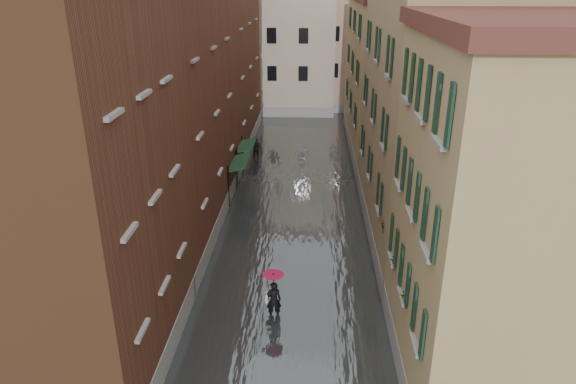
# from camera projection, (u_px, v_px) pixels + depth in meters

# --- Properties ---
(ground) EXTENTS (120.00, 120.00, 0.00)m
(ground) POSITION_uv_depth(u_px,v_px,m) (286.00, 333.00, 20.09)
(ground) COLOR #545456
(ground) RESTS_ON ground
(floodwater) EXTENTS (10.00, 60.00, 0.20)m
(floodwater) POSITION_uv_depth(u_px,v_px,m) (296.00, 200.00, 32.05)
(floodwater) COLOR #43494A
(floodwater) RESTS_ON ground
(building_left_near) EXTENTS (6.00, 8.00, 13.00)m
(building_left_near) POSITION_uv_depth(u_px,v_px,m) (59.00, 198.00, 16.06)
(building_left_near) COLOR brown
(building_left_near) RESTS_ON ground
(building_left_mid) EXTENTS (6.00, 14.00, 12.50)m
(building_left_mid) POSITION_uv_depth(u_px,v_px,m) (158.00, 118.00, 26.31)
(building_left_mid) COLOR #59301C
(building_left_mid) RESTS_ON ground
(building_left_far) EXTENTS (6.00, 16.00, 14.00)m
(building_left_far) POSITION_uv_depth(u_px,v_px,m) (211.00, 61.00, 39.87)
(building_left_far) COLOR brown
(building_left_far) RESTS_ON ground
(building_right_near) EXTENTS (6.00, 8.00, 11.50)m
(building_right_near) POSITION_uv_depth(u_px,v_px,m) (509.00, 228.00, 15.75)
(building_right_near) COLOR tan
(building_right_near) RESTS_ON ground
(building_right_mid) EXTENTS (6.00, 14.00, 13.00)m
(building_right_mid) POSITION_uv_depth(u_px,v_px,m) (434.00, 117.00, 25.61)
(building_right_mid) COLOR #A08161
(building_right_mid) RESTS_ON ground
(building_right_far) EXTENTS (6.00, 16.00, 11.50)m
(building_right_far) POSITION_uv_depth(u_px,v_px,m) (391.00, 79.00, 39.74)
(building_right_far) COLOR tan
(building_right_far) RESTS_ON ground
(building_end_cream) EXTENTS (12.00, 9.00, 13.00)m
(building_end_cream) POSITION_uv_depth(u_px,v_px,m) (275.00, 46.00, 52.81)
(building_end_cream) COLOR beige
(building_end_cream) RESTS_ON ground
(building_end_pink) EXTENTS (10.00, 9.00, 12.00)m
(building_end_pink) POSITION_uv_depth(u_px,v_px,m) (361.00, 49.00, 54.46)
(building_end_pink) COLOR tan
(building_end_pink) RESTS_ON ground
(awning_near) EXTENTS (1.09, 3.08, 2.80)m
(awning_near) POSITION_uv_depth(u_px,v_px,m) (239.00, 163.00, 31.29)
(awning_near) COLOR #16331B
(awning_near) RESTS_ON ground
(awning_far) EXTENTS (1.09, 2.73, 2.80)m
(awning_far) POSITION_uv_depth(u_px,v_px,m) (246.00, 146.00, 34.48)
(awning_far) COLOR #16331B
(awning_far) RESTS_ON ground
(window_planters) EXTENTS (0.59, 6.19, 0.84)m
(window_planters) POSITION_uv_depth(u_px,v_px,m) (397.00, 252.00, 18.93)
(window_planters) COLOR maroon
(window_planters) RESTS_ON ground
(pedestrian_main) EXTENTS (0.86, 0.86, 2.06)m
(pedestrian_main) POSITION_uv_depth(u_px,v_px,m) (274.00, 293.00, 20.56)
(pedestrian_main) COLOR black
(pedestrian_main) RESTS_ON ground
(pedestrian_far) EXTENTS (0.96, 0.81, 1.78)m
(pedestrian_far) POSITION_uv_depth(u_px,v_px,m) (256.00, 148.00, 39.26)
(pedestrian_far) COLOR black
(pedestrian_far) RESTS_ON ground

